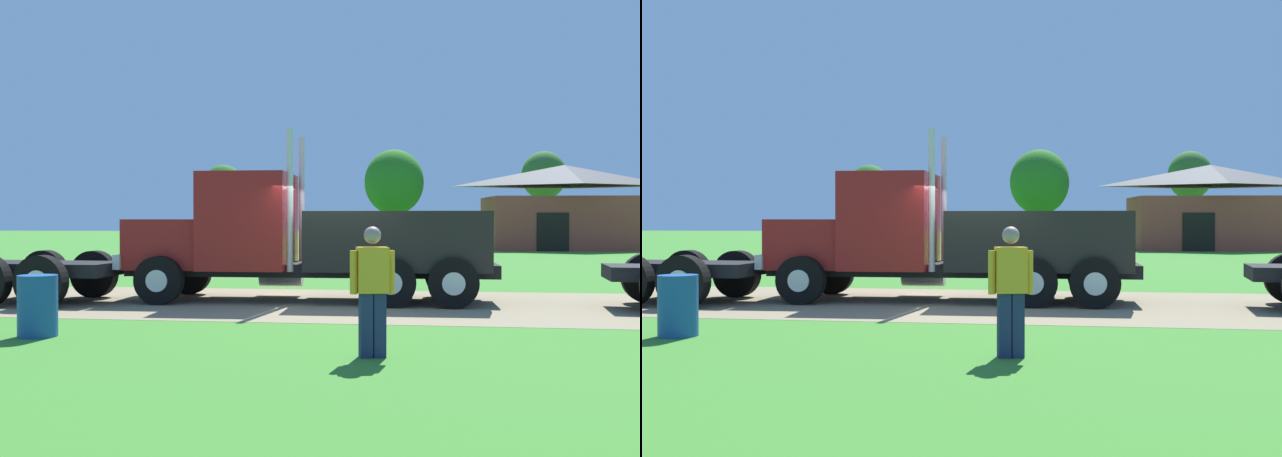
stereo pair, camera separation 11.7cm
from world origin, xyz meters
TOP-DOWN VIEW (x-y plane):
  - ground_plane at (0.00, 0.00)m, footprint 200.00×200.00m
  - dirt_track at (0.00, 0.00)m, footprint 120.00×6.15m
  - truck_foreground_white at (-0.70, 0.52)m, footprint 8.21×2.77m
  - visitor_walking_mid at (1.20, -6.07)m, footprint 0.58×0.36m
  - steel_barrel at (-4.00, -5.06)m, footprint 0.60×0.60m
  - shed_building at (10.20, 30.73)m, footprint 10.05×6.35m
  - tree_left at (-14.10, 42.09)m, footprint 3.48×3.48m
  - tree_mid at (0.05, 29.09)m, footprint 3.55×3.55m
  - tree_right at (10.74, 42.05)m, footprint 3.29×3.29m

SIDE VIEW (x-z plane):
  - ground_plane at x=0.00m, z-range 0.00..0.00m
  - dirt_track at x=0.00m, z-range 0.00..0.01m
  - steel_barrel at x=-4.00m, z-range 0.00..0.94m
  - visitor_walking_mid at x=1.20m, z-range 0.06..1.77m
  - truck_foreground_white at x=-0.70m, z-range -0.53..3.18m
  - shed_building at x=10.20m, z-range -0.08..5.02m
  - tree_mid at x=0.05m, z-range 1.03..7.04m
  - tree_left at x=-14.10m, z-range 1.15..7.35m
  - tree_right at x=10.74m, z-range 1.61..8.57m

